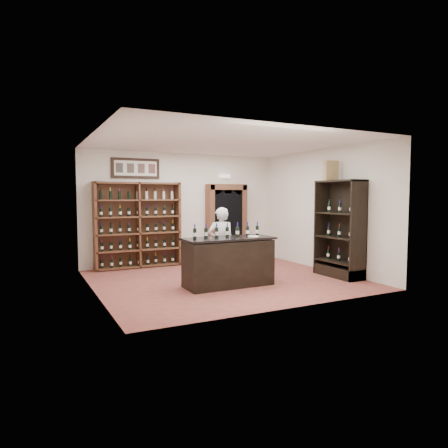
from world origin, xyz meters
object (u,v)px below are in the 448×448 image
Objects in this scene: wine_crate at (331,171)px; side_cabinet at (340,244)px; shopkeeper at (221,244)px; tasting_counter at (228,262)px; wine_shelf at (138,225)px; counter_bottle_0 at (195,234)px.

side_cabinet is at bearing -64.14° from wine_crate.
wine_crate is at bearing 179.45° from shopkeeper.
tasting_counter is 1.18× the size of shopkeeper.
counter_bottle_0 is (0.38, -2.88, 0.01)m from wine_shelf.
wine_crate is (3.75, -2.96, 1.33)m from wine_shelf.
side_cabinet reaches higher than tasting_counter.
tasting_counter is at bearing -4.30° from counter_bottle_0.
shopkeeper is 3.49× the size of wine_crate.
side_cabinet is 1.70m from wine_crate.
tasting_counter is at bearing -69.44° from wine_shelf.
tasting_counter is 3.28m from wine_crate.
wine_shelf is 2.63m from shopkeeper.
shopkeeper is at bearing 77.20° from tasting_counter.
wine_shelf is 5.02m from side_cabinet.
wine_shelf is 4.96m from wine_crate.
shopkeeper is (-2.58, 0.94, 0.04)m from side_cabinet.
shopkeeper is at bearing 176.62° from wine_crate.
wine_crate reaches higher than tasting_counter.
wine_crate is (2.65, -0.02, 1.93)m from tasting_counter.
wine_crate is at bearing -38.22° from wine_shelf.
side_cabinet reaches higher than counter_bottle_0.
wine_crate reaches higher than side_cabinet.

